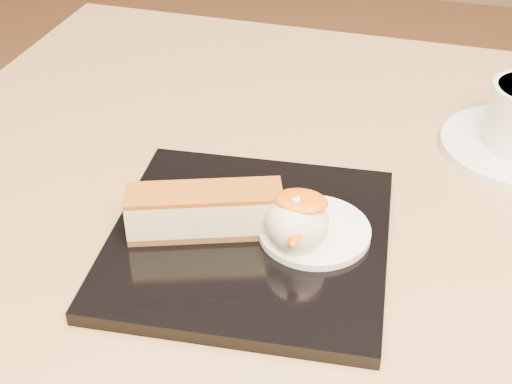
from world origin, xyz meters
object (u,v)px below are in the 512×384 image
(dessert_plate, at_px, (249,240))
(ice_cream_scoop, at_px, (297,223))
(table, at_px, (292,345))
(cheesecake, at_px, (205,211))

(dessert_plate, height_order, ice_cream_scoop, ice_cream_scoop)
(table, xyz_separation_m, ice_cream_scoop, (0.01, -0.05, 0.19))
(table, relative_size, cheesecake, 6.34)
(dessert_plate, bearing_deg, ice_cream_scoop, -7.13)
(cheesecake, distance_m, ice_cream_scoop, 0.08)
(table, height_order, ice_cream_scoop, ice_cream_scoop)
(cheesecake, relative_size, ice_cream_scoop, 2.60)
(table, height_order, cheesecake, cheesecake)
(table, distance_m, ice_cream_scoop, 0.20)
(dessert_plate, relative_size, cheesecake, 1.74)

